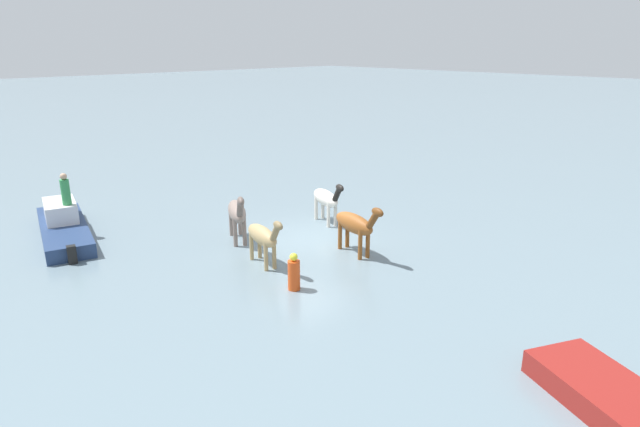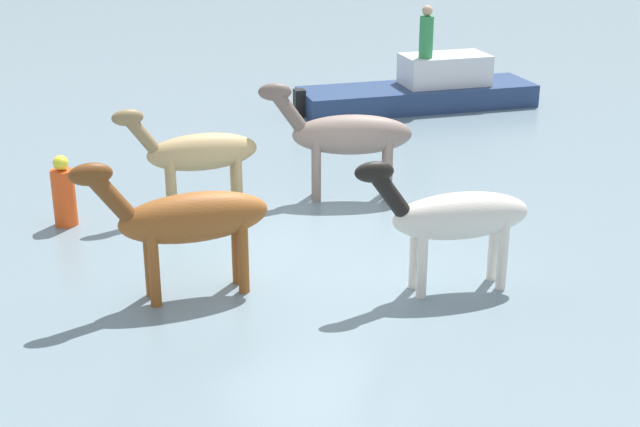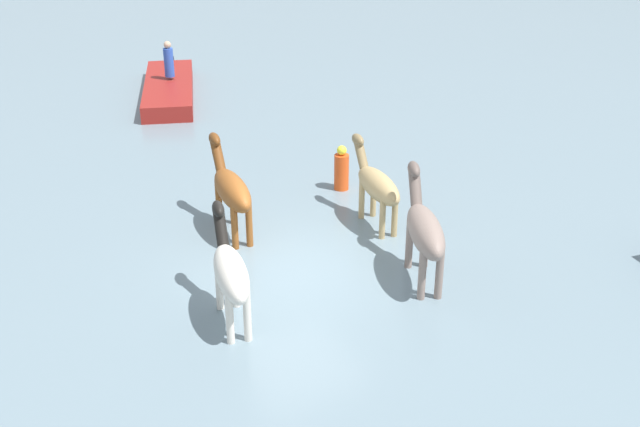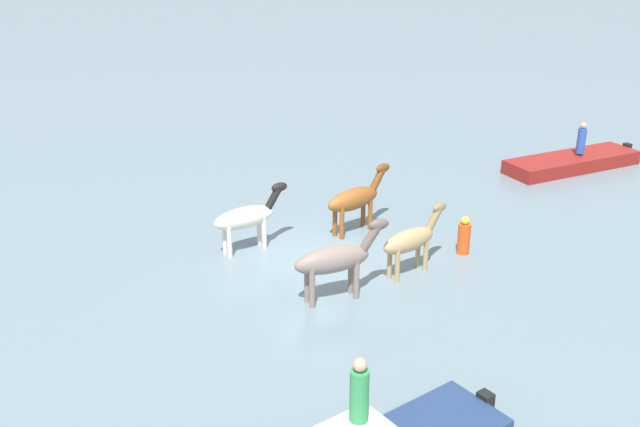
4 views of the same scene
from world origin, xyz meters
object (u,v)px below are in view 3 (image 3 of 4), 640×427
horse_dun_straggler (425,229)px  buoy_channel_marker (342,170)px  boat_tender_starboard (169,91)px  person_helmsman_aft (169,60)px  horse_pinto_flank (230,271)px  horse_lead (377,185)px  horse_gray_outer (231,189)px

horse_dun_straggler → buoy_channel_marker: bearing=13.0°
boat_tender_starboard → person_helmsman_aft: (-0.20, 0.16, 0.98)m
horse_pinto_flank → person_helmsman_aft: size_ratio=2.00×
horse_pinto_flank → horse_lead: size_ratio=1.03×
horse_dun_straggler → boat_tender_starboard: 14.01m
horse_gray_outer → horse_lead: horse_gray_outer is taller
horse_lead → buoy_channel_marker: bearing=-1.7°
person_helmsman_aft → buoy_channel_marker: bearing=1.7°
horse_lead → buoy_channel_marker: 2.18m
horse_dun_straggler → horse_pinto_flank: 3.85m
horse_pinto_flank → buoy_channel_marker: 6.23m
horse_pinto_flank → horse_gray_outer: 3.45m
horse_pinto_flank → boat_tender_starboard: 13.99m
horse_dun_straggler → boat_tender_starboard: bearing=24.9°
horse_gray_outer → buoy_channel_marker: 3.47m
horse_lead → person_helmsman_aft: (-11.75, 0.22, 0.18)m
horse_lead → horse_gray_outer: bearing=76.1°
horse_dun_straggler → person_helmsman_aft: horse_dun_straggler is taller
horse_gray_outer → boat_tender_starboard: (-10.17, 2.92, -0.89)m
boat_tender_starboard → buoy_channel_marker: buoy_channel_marker is taller
horse_dun_straggler → horse_pinto_flank: horse_dun_straggler is taller
horse_dun_straggler → person_helmsman_aft: (-14.15, 0.92, 0.07)m
horse_pinto_flank → boat_tender_starboard: bearing=-1.2°
horse_pinto_flank → boat_tender_starboard: (-13.22, 4.53, -0.84)m
horse_pinto_flank → horse_gray_outer: bearing=-10.1°
horse_lead → buoy_channel_marker: size_ratio=2.04×
horse_gray_outer → horse_pinto_flank: bearing=162.9°
horse_pinto_flank → horse_gray_outer: (-3.05, 1.61, 0.05)m
horse_pinto_flank → buoy_channel_marker: size_ratio=2.09×
horse_dun_straggler → boat_tender_starboard: (-13.96, 0.75, -0.92)m
horse_lead → boat_tender_starboard: (-11.55, 0.06, -0.80)m
horse_dun_straggler → buoy_channel_marker: horse_dun_straggler is taller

